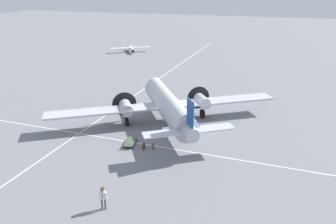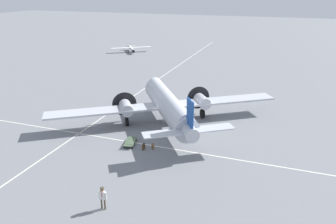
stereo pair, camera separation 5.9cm
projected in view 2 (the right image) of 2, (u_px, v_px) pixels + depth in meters
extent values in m
plane|color=slate|center=(168.00, 125.00, 37.15)|extent=(300.00, 300.00, 0.00)
cube|color=silver|center=(105.00, 116.00, 39.74)|extent=(120.00, 0.16, 0.01)
cube|color=silver|center=(150.00, 145.00, 32.44)|extent=(0.16, 120.00, 0.01)
cylinder|color=silver|center=(168.00, 106.00, 36.32)|extent=(13.12, 10.07, 2.44)
cylinder|color=silver|center=(168.00, 100.00, 36.08)|extent=(12.13, 9.07, 1.71)
sphere|color=silver|center=(154.00, 88.00, 42.75)|extent=(2.32, 2.32, 2.32)
cylinder|color=silver|center=(188.00, 130.00, 29.84)|extent=(3.05, 2.68, 1.34)
cube|color=#194799|center=(190.00, 115.00, 28.76)|extent=(1.37, 1.00, 2.81)
cube|color=silver|center=(189.00, 131.00, 29.49)|extent=(5.95, 7.79, 0.10)
cube|color=silver|center=(166.00, 105.00, 37.37)|extent=(16.89, 23.17, 0.20)
cylinder|color=silver|center=(126.00, 108.00, 36.51)|extent=(2.76, 2.48, 1.34)
cylinder|color=black|center=(124.00, 104.00, 37.72)|extent=(1.63, 2.35, 2.82)
sphere|color=black|center=(124.00, 104.00, 37.83)|extent=(0.47, 0.47, 0.47)
cylinder|color=silver|center=(202.00, 101.00, 38.65)|extent=(2.76, 2.48, 1.34)
cylinder|color=black|center=(198.00, 98.00, 39.85)|extent=(1.63, 2.35, 2.82)
sphere|color=black|center=(198.00, 97.00, 39.96)|extent=(0.47, 0.47, 0.47)
cylinder|color=#4C4C51|center=(127.00, 117.00, 36.65)|extent=(0.18, 0.18, 0.95)
cylinder|color=black|center=(127.00, 121.00, 36.82)|extent=(1.08, 0.87, 1.10)
cylinder|color=#4C4C51|center=(203.00, 110.00, 38.79)|extent=(0.18, 0.18, 0.95)
cylinder|color=black|center=(202.00, 114.00, 38.96)|extent=(1.08, 0.87, 1.10)
cylinder|color=#4C4C51|center=(157.00, 103.00, 41.88)|extent=(0.14, 0.14, 0.87)
cylinder|color=black|center=(157.00, 106.00, 42.04)|extent=(0.68, 0.54, 0.70)
cylinder|color=#473D2D|center=(105.00, 204.00, 22.97)|extent=(0.12, 0.12, 0.83)
cylinder|color=#473D2D|center=(102.00, 204.00, 23.03)|extent=(0.12, 0.12, 0.83)
cube|color=white|center=(103.00, 195.00, 22.74)|extent=(0.23, 0.42, 0.63)
sphere|color=#8C6647|center=(102.00, 190.00, 22.58)|extent=(0.28, 0.28, 0.28)
cylinder|color=white|center=(106.00, 196.00, 22.69)|extent=(0.10, 0.10, 0.59)
cylinder|color=white|center=(99.00, 195.00, 22.81)|extent=(0.10, 0.10, 0.59)
cube|color=maroon|center=(102.00, 195.00, 22.62)|extent=(0.01, 0.05, 0.40)
cylinder|color=#473D2D|center=(102.00, 188.00, 22.54)|extent=(0.32, 0.32, 0.07)
cube|color=brown|center=(153.00, 146.00, 31.57)|extent=(0.40, 0.13, 0.56)
cube|color=#4A3520|center=(153.00, 143.00, 31.46)|extent=(0.14, 0.09, 0.02)
cube|color=#47331E|center=(144.00, 147.00, 31.48)|extent=(0.49, 0.13, 0.60)
cube|color=#312315|center=(143.00, 144.00, 31.36)|extent=(0.18, 0.09, 0.02)
cube|color=#4C6047|center=(130.00, 142.00, 32.52)|extent=(2.34, 1.37, 0.04)
cube|color=#4C6047|center=(127.00, 144.00, 31.45)|extent=(0.23, 0.94, 0.04)
cylinder|color=#4C6047|center=(123.00, 145.00, 31.55)|extent=(0.04, 0.04, 0.22)
cylinder|color=#4C6047|center=(132.00, 145.00, 31.42)|extent=(0.04, 0.04, 0.22)
cylinder|color=black|center=(129.00, 139.00, 33.40)|extent=(0.29, 0.11, 0.28)
cylinder|color=black|center=(136.00, 140.00, 33.30)|extent=(0.29, 0.11, 0.28)
cylinder|color=black|center=(124.00, 146.00, 31.86)|extent=(0.29, 0.11, 0.28)
cylinder|color=black|center=(132.00, 147.00, 31.75)|extent=(0.29, 0.11, 0.28)
cylinder|color=white|center=(131.00, 49.00, 78.40)|extent=(5.65, 4.24, 0.77)
sphere|color=black|center=(133.00, 51.00, 75.42)|extent=(0.70, 0.70, 0.70)
cube|color=white|center=(131.00, 48.00, 77.96)|extent=(6.21, 8.37, 0.08)
cube|color=white|center=(129.00, 44.00, 80.97)|extent=(0.50, 0.37, 1.01)
cube|color=white|center=(129.00, 46.00, 81.15)|extent=(2.16, 2.82, 0.04)
cylinder|color=black|center=(133.00, 53.00, 76.58)|extent=(0.28, 0.23, 0.28)
cylinder|color=#4C4C51|center=(133.00, 53.00, 76.54)|extent=(0.06, 0.06, 0.21)
cylinder|color=black|center=(134.00, 51.00, 79.10)|extent=(0.28, 0.23, 0.28)
cylinder|color=#4C4C51|center=(134.00, 50.00, 79.06)|extent=(0.06, 0.06, 0.21)
cylinder|color=black|center=(128.00, 51.00, 78.76)|extent=(0.28, 0.23, 0.28)
cylinder|color=#4C4C51|center=(128.00, 51.00, 78.72)|extent=(0.06, 0.06, 0.21)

